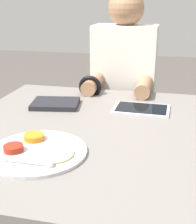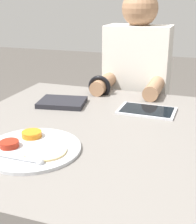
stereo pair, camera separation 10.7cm
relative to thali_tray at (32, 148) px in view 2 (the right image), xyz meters
The scene contains 5 objects.
dining_table 0.46m from the thali_tray, 62.97° to the left, with size 0.97×0.99×0.76m.
thali_tray is the anchor object (origin of this frame).
red_notebook 0.43m from the thali_tray, 103.15° to the left, with size 0.21×0.18×0.02m.
tablet_device 0.52m from the thali_tray, 59.77° to the left, with size 0.23×0.15×0.01m.
person_diner 0.90m from the thali_tray, 81.85° to the left, with size 0.34×0.42×1.23m.
Camera 2 is at (0.35, -0.95, 1.18)m, focal length 50.00 mm.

